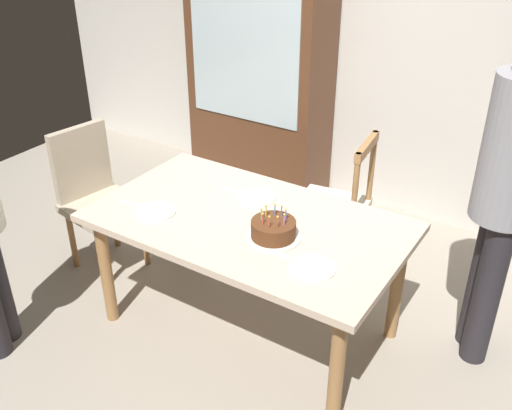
% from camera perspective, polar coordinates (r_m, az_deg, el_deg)
% --- Properties ---
extents(ground, '(6.40, 6.40, 0.00)m').
position_cam_1_polar(ground, '(3.52, -0.70, -11.72)').
color(ground, '#9E9384').
extents(back_wall, '(6.40, 0.10, 2.60)m').
position_cam_1_polar(back_wall, '(4.43, 12.96, 15.49)').
color(back_wall, beige).
rests_on(back_wall, ground).
extents(dining_table, '(1.66, 0.96, 0.74)m').
position_cam_1_polar(dining_table, '(3.13, -0.77, -2.71)').
color(dining_table, beige).
rests_on(dining_table, ground).
extents(birthday_cake, '(0.28, 0.28, 0.17)m').
position_cam_1_polar(birthday_cake, '(2.90, 1.71, -2.48)').
color(birthday_cake, silver).
rests_on(birthday_cake, dining_table).
extents(plate_near_celebrant, '(0.22, 0.22, 0.01)m').
position_cam_1_polar(plate_near_celebrant, '(3.18, -9.82, -0.66)').
color(plate_near_celebrant, white).
rests_on(plate_near_celebrant, dining_table).
extents(plate_far_side, '(0.22, 0.22, 0.01)m').
position_cam_1_polar(plate_far_side, '(3.28, 0.08, 0.75)').
color(plate_far_side, white).
rests_on(plate_far_side, dining_table).
extents(plate_near_guest, '(0.22, 0.22, 0.01)m').
position_cam_1_polar(plate_near_guest, '(2.71, 5.53, -6.13)').
color(plate_near_guest, white).
rests_on(plate_near_guest, dining_table).
extents(fork_near_celebrant, '(0.18, 0.03, 0.01)m').
position_cam_1_polar(fork_near_celebrant, '(3.29, -11.86, 0.08)').
color(fork_near_celebrant, silver).
rests_on(fork_near_celebrant, dining_table).
extents(fork_far_side, '(0.18, 0.04, 0.01)m').
position_cam_1_polar(fork_far_side, '(3.36, -2.15, 1.46)').
color(fork_far_side, silver).
rests_on(fork_far_side, dining_table).
extents(fork_near_guest, '(0.18, 0.06, 0.01)m').
position_cam_1_polar(fork_near_guest, '(2.79, 2.75, -5.02)').
color(fork_near_guest, silver).
rests_on(fork_near_guest, dining_table).
extents(chair_spindle_back, '(0.49, 0.49, 0.95)m').
position_cam_1_polar(chair_spindle_back, '(3.78, 7.70, -0.28)').
color(chair_spindle_back, beige).
rests_on(chair_spindle_back, ground).
extents(chair_upholstered, '(0.51, 0.51, 0.95)m').
position_cam_1_polar(chair_upholstered, '(3.92, -15.52, 1.26)').
color(chair_upholstered, tan).
rests_on(chair_upholstered, ground).
extents(person_guest, '(0.32, 0.32, 1.77)m').
position_cam_1_polar(person_guest, '(3.04, 23.42, 1.49)').
color(person_guest, '#262328').
rests_on(person_guest, ground).
extents(china_cabinet, '(1.10, 0.45, 1.90)m').
position_cam_1_polar(china_cabinet, '(4.66, 0.37, 12.43)').
color(china_cabinet, '#56331E').
rests_on(china_cabinet, ground).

